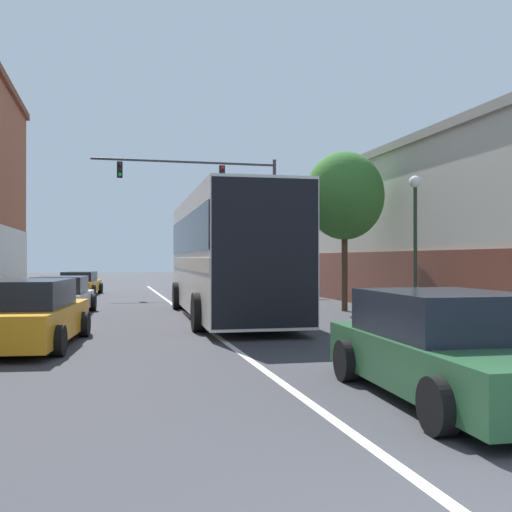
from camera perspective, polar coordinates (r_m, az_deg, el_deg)
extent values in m
cube|color=silver|center=(19.04, -6.17, -5.86)|extent=(0.14, 43.78, 0.01)
cube|color=brown|center=(20.29, 15.97, -2.50)|extent=(0.24, 25.85, 2.13)
cube|color=silver|center=(18.93, -2.83, 0.13)|extent=(2.88, 11.26, 3.53)
cube|color=black|center=(18.95, -2.83, 2.05)|extent=(2.92, 11.03, 1.13)
cube|color=beige|center=(18.93, -2.83, -0.72)|extent=(2.91, 11.14, 0.35)
cube|color=black|center=(13.46, 0.93, 0.29)|extent=(2.46, 0.14, 3.39)
cylinder|color=black|center=(22.27, -7.52, -3.77)|extent=(0.33, 1.01, 1.00)
cylinder|color=black|center=(22.61, -0.99, -3.71)|extent=(0.33, 1.01, 1.00)
cylinder|color=black|center=(15.39, -5.53, -5.34)|extent=(0.33, 1.01, 1.00)
cylinder|color=black|center=(15.88, 3.78, -5.18)|extent=(0.33, 1.01, 1.00)
cube|color=#285633|center=(8.41, 18.31, -9.63)|extent=(2.11, 4.69, 0.64)
cube|color=black|center=(8.58, 17.40, -5.26)|extent=(1.85, 2.47, 0.60)
cylinder|color=black|center=(9.33, 8.59, -9.82)|extent=(0.25, 0.64, 0.63)
cylinder|color=black|center=(10.15, 19.19, -9.03)|extent=(0.25, 0.64, 0.63)
cylinder|color=black|center=(6.76, 16.98, -13.51)|extent=(0.25, 0.64, 0.63)
cube|color=orange|center=(32.21, -16.41, -2.79)|extent=(2.11, 4.21, 0.55)
cube|color=black|center=(31.99, -16.47, -1.88)|extent=(1.74, 2.27, 0.48)
cylinder|color=black|center=(33.60, -17.47, -2.94)|extent=(0.29, 0.59, 0.57)
cylinder|color=black|center=(33.32, -14.61, -2.96)|extent=(0.29, 0.59, 0.57)
cylinder|color=black|center=(31.14, -18.33, -3.15)|extent=(0.29, 0.59, 0.57)
cylinder|color=black|center=(30.85, -15.25, -3.18)|extent=(0.29, 0.59, 0.57)
cube|color=silver|center=(20.92, -18.05, -4.12)|extent=(2.01, 4.13, 0.56)
cube|color=black|center=(20.69, -18.13, -2.62)|extent=(1.71, 2.20, 0.55)
cylinder|color=black|center=(22.30, -19.76, -4.24)|extent=(0.27, 0.63, 0.62)
cylinder|color=black|center=(22.04, -15.29, -4.29)|extent=(0.27, 0.63, 0.62)
cylinder|color=black|center=(19.87, -21.11, -4.73)|extent=(0.27, 0.63, 0.62)
cylinder|color=black|center=(19.58, -16.10, -4.80)|extent=(0.27, 0.63, 0.62)
cube|color=orange|center=(13.68, -21.06, -5.92)|extent=(2.43, 4.88, 0.69)
cube|color=black|center=(13.41, -21.30, -3.35)|extent=(2.01, 2.63, 0.57)
cylinder|color=black|center=(15.36, -23.23, -6.08)|extent=(0.29, 0.62, 0.60)
cylinder|color=black|center=(14.92, -16.04, -6.26)|extent=(0.29, 0.62, 0.60)
cylinder|color=black|center=(12.09, -18.29, -7.68)|extent=(0.29, 0.62, 0.60)
cylinder|color=#333338|center=(31.88, 1.77, 2.81)|extent=(0.18, 0.18, 7.14)
cylinder|color=#333338|center=(31.30, -6.71, 8.89)|extent=(9.46, 0.12, 0.12)
cube|color=black|center=(31.51, -3.26, 7.87)|extent=(0.28, 0.24, 0.80)
sphere|color=red|center=(31.40, -3.21, 8.36)|extent=(0.18, 0.18, 0.18)
sphere|color=black|center=(31.37, -3.21, 7.91)|extent=(0.18, 0.18, 0.18)
sphere|color=black|center=(31.33, -3.21, 7.46)|extent=(0.18, 0.18, 0.18)
cube|color=black|center=(31.00, -12.85, 8.01)|extent=(0.28, 0.24, 0.80)
sphere|color=black|center=(30.88, -12.85, 8.51)|extent=(0.18, 0.18, 0.18)
sphere|color=black|center=(30.85, -12.85, 8.05)|extent=(0.18, 0.18, 0.18)
sphere|color=green|center=(30.81, -12.85, 7.60)|extent=(0.18, 0.18, 0.18)
cone|color=#233323|center=(16.90, 14.94, -6.24)|extent=(0.26, 0.26, 0.20)
cylinder|color=#233323|center=(16.81, 14.93, -0.05)|extent=(0.10, 0.10, 3.84)
sphere|color=white|center=(16.94, 14.92, 6.85)|extent=(0.33, 0.33, 0.33)
cylinder|color=#4C3823|center=(21.50, 8.43, -1.36)|extent=(0.21, 0.21, 2.90)
ellipsoid|color=#38702D|center=(21.61, 8.43, 5.72)|extent=(2.86, 2.57, 3.14)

